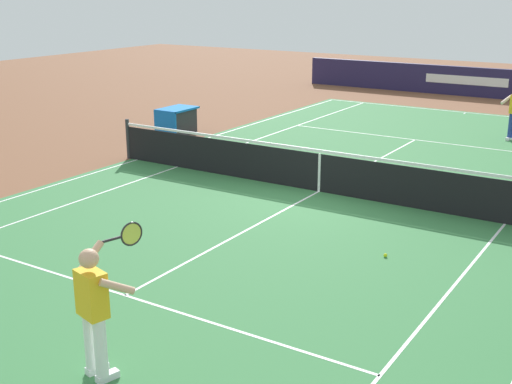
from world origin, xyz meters
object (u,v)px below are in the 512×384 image
at_px(tennis_net, 320,171).
at_px(tennis_player_near, 95,306).
at_px(tennis_ball, 385,255).
at_px(equipment_cart_tarped, 177,121).

xyz_separation_m(tennis_net, tennis_player_near, (8.20, 1.27, 0.44)).
bearing_deg(tennis_net, tennis_player_near, 8.82).
relative_size(tennis_player_near, tennis_ball, 25.71).
distance_m(tennis_net, equipment_cart_tarped, 7.29).
relative_size(tennis_net, tennis_player_near, 6.89).
bearing_deg(equipment_cart_tarped, tennis_player_near, 34.90).
bearing_deg(tennis_net, tennis_ball, 43.91).
xyz_separation_m(tennis_net, tennis_ball, (2.86, 2.76, -0.46)).
distance_m(tennis_player_near, equipment_cart_tarped, 13.78).
xyz_separation_m(tennis_ball, equipment_cart_tarped, (-5.96, -9.36, 0.40)).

